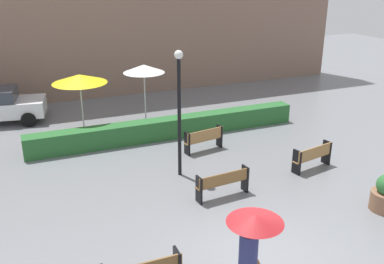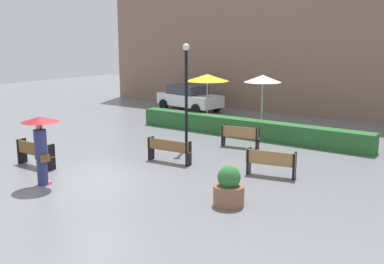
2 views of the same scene
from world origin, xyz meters
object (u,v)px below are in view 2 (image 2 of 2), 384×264
Objects in this scene: pedestrian_with_umbrella at (41,139)px; patio_umbrella_yellow at (207,78)px; bench_mid_center at (169,149)px; bench_near_left at (35,152)px; patio_umbrella_white at (263,79)px; planter_pot at (229,188)px; parked_car at (189,97)px; bench_back_row at (240,135)px; lamp_post at (186,86)px; bench_far_right at (271,162)px.

pedestrian_with_umbrella is 0.83× the size of patio_umbrella_yellow.
pedestrian_with_umbrella is at bearing -109.94° from bench_mid_center.
patio_umbrella_white reaches higher than bench_near_left.
planter_pot is 0.42× the size of patio_umbrella_white.
bench_near_left is 0.80× the size of pedestrian_with_umbrella.
pedestrian_with_umbrella reaches higher than parked_car.
bench_mid_center is at bearing -105.09° from bench_back_row.
pedestrian_with_umbrella is 0.51× the size of lamp_post.
patio_umbrella_yellow is at bearing 126.45° from planter_pot.
planter_pot is at bearing -50.44° from parked_car.
planter_pot is 0.25× the size of parked_car.
planter_pot is at bearing -62.95° from bench_back_row.
lamp_post reaches higher than bench_near_left.
planter_pot is at bearing 5.40° from bench_near_left.
lamp_post is 1.63× the size of patio_umbrella_yellow.
patio_umbrella_yellow reaches higher than bench_mid_center.
patio_umbrella_white is 6.98m from parked_car.
bench_near_left is 0.41× the size of lamp_post.
bench_back_row is at bearing -42.01° from parked_car.
bench_mid_center is at bearing -71.75° from lamp_post.
lamp_post is 5.59m from patio_umbrella_yellow.
patio_umbrella_white is (2.87, 0.57, 0.05)m from patio_umbrella_yellow.
planter_pot is 11.06m from patio_umbrella_white.
bench_near_left is at bearing -152.63° from bench_far_right.
lamp_post reaches higher than bench_mid_center.
bench_near_left is 0.39× the size of parked_car.
patio_umbrella_white is at bearing 84.83° from lamp_post.
planter_pot is at bearing 18.08° from pedestrian_with_umbrella.
planter_pot is at bearing -85.68° from bench_far_right.
parked_car is at bearing 137.99° from bench_back_row.
planter_pot is 0.26× the size of lamp_post.
bench_near_left is 1.55× the size of planter_pot.
parked_car is (-2.94, 13.33, 0.29)m from bench_near_left.
bench_far_right is 13.99m from parked_car.
patio_umbrella_white is (0.51, 5.63, -0.10)m from lamp_post.
bench_back_row is 9.93m from parked_car.
patio_umbrella_white is (1.41, 11.87, 1.01)m from pedestrian_with_umbrella.
bench_far_right is 1.50× the size of planter_pot.
bench_mid_center is 1.59× the size of planter_pot.
patio_umbrella_yellow is at bearing 87.36° from bench_near_left.
patio_umbrella_yellow is at bearing -168.84° from patio_umbrella_white.
planter_pot reaches higher than bench_back_row.
patio_umbrella_white is at bearing 119.15° from bench_far_right.
planter_pot is (0.23, -3.05, -0.03)m from bench_far_right.
patio_umbrella_yellow is (-3.96, 3.52, 1.90)m from bench_back_row.
bench_near_left is at bearing -92.64° from patio_umbrella_yellow.
bench_back_row is at bearing 44.10° from lamp_post.
bench_far_right is 0.78× the size of pedestrian_with_umbrella.
pedestrian_with_umbrella is 15.25m from parked_car.
lamp_post is at bearing -65.02° from patio_umbrella_yellow.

